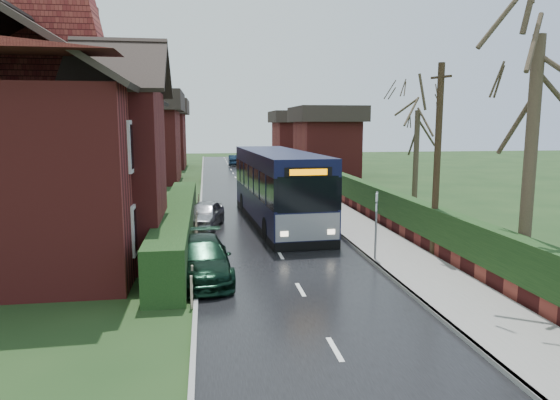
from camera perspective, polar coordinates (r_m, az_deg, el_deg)
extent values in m
plane|color=#29411C|center=(16.91, 1.07, -8.11)|extent=(140.00, 140.00, 0.00)
cube|color=black|center=(26.56, -2.51, -1.92)|extent=(6.00, 100.00, 0.02)
cube|color=slate|center=(27.31, 6.39, -1.55)|extent=(2.50, 100.00, 0.14)
cube|color=gray|center=(27.03, 3.93, -1.62)|extent=(0.12, 100.00, 0.14)
cube|color=gray|center=(26.42, -9.11, -1.99)|extent=(0.12, 100.00, 0.10)
cube|color=black|center=(21.39, -11.56, -2.52)|extent=(1.20, 16.00, 1.60)
cube|color=maroon|center=(27.70, 9.50, -0.98)|extent=(0.30, 50.00, 0.60)
cube|color=black|center=(27.57, 9.55, 0.86)|extent=(0.60, 50.00, 1.20)
cube|color=maroon|center=(21.98, -25.15, 2.93)|extent=(8.00, 14.00, 6.00)
cube|color=maroon|center=(18.28, -17.27, 2.36)|extent=(2.50, 4.00, 6.00)
cube|color=brown|center=(25.89, -21.22, 17.69)|extent=(0.90, 1.40, 2.20)
cube|color=silver|center=(16.46, -16.20, -3.19)|extent=(0.08, 1.20, 1.60)
cube|color=black|center=(16.45, -16.10, -3.19)|extent=(0.03, 0.95, 1.35)
cube|color=silver|center=(16.14, -16.59, 5.89)|extent=(0.08, 1.20, 1.60)
cube|color=black|center=(16.14, -16.48, 5.89)|extent=(0.03, 0.95, 1.35)
cube|color=silver|center=(20.36, -14.72, -0.90)|extent=(0.08, 1.20, 1.60)
cube|color=black|center=(20.36, -14.64, -0.90)|extent=(0.03, 0.95, 1.35)
cube|color=silver|center=(20.11, -15.01, 6.42)|extent=(0.08, 1.20, 1.60)
cube|color=black|center=(20.10, -14.92, 6.43)|extent=(0.03, 0.95, 1.35)
cube|color=silver|center=(24.30, -13.72, 0.65)|extent=(0.08, 1.20, 1.60)
cube|color=black|center=(24.29, -13.65, 0.65)|extent=(0.03, 0.95, 1.35)
cube|color=silver|center=(24.08, -13.95, 6.78)|extent=(0.08, 1.20, 1.60)
cube|color=black|center=(24.08, -13.88, 6.78)|extent=(0.03, 0.95, 1.35)
cube|color=silver|center=(26.77, -13.25, 1.38)|extent=(0.08, 1.20, 1.60)
cube|color=black|center=(26.76, -13.19, 1.38)|extent=(0.03, 0.95, 1.35)
cube|color=silver|center=(26.57, -13.44, 6.95)|extent=(0.08, 1.20, 1.60)
cube|color=black|center=(26.57, -13.38, 6.95)|extent=(0.03, 0.95, 1.35)
cube|color=black|center=(24.82, -0.28, -0.39)|extent=(3.33, 11.85, 1.21)
cube|color=black|center=(24.65, -0.28, 2.47)|extent=(3.35, 11.85, 1.28)
cube|color=black|center=(24.57, -0.28, 4.77)|extent=(3.33, 11.85, 0.70)
cube|color=black|center=(24.96, -0.28, -2.19)|extent=(3.33, 11.85, 0.37)
cube|color=gray|center=(19.26, 3.17, -3.11)|extent=(2.56, 0.27, 1.07)
cube|color=black|center=(19.01, 3.23, 0.65)|extent=(2.40, 0.22, 1.38)
cube|color=black|center=(18.91, 3.25, 3.21)|extent=(1.87, 0.19, 0.37)
cube|color=#FF8C00|center=(18.87, 3.28, 3.20)|extent=(1.46, 0.12, 0.23)
cube|color=black|center=(19.41, 3.16, -5.21)|extent=(2.61, 0.29, 0.32)
cube|color=#FFF2CC|center=(19.03, 0.50, -3.89)|extent=(0.30, 0.07, 0.19)
cube|color=#FFF2CC|center=(19.50, 5.87, -3.63)|extent=(0.30, 0.07, 0.19)
cylinder|color=black|center=(21.06, -1.46, -3.32)|extent=(0.36, 1.04, 1.02)
cylinder|color=black|center=(21.61, 4.85, -3.04)|extent=(0.36, 1.04, 1.02)
cylinder|color=black|center=(28.35, -4.17, -0.24)|extent=(0.36, 1.04, 1.02)
cylinder|color=black|center=(28.76, 0.58, -0.09)|extent=(0.36, 1.04, 1.02)
imported|color=#AAA9AE|center=(24.04, -8.60, -1.64)|extent=(2.22, 3.90, 1.25)
imported|color=black|center=(16.15, -8.96, -6.66)|extent=(2.06, 4.53, 1.29)
imported|color=#102032|center=(59.92, -5.26, 4.55)|extent=(1.37, 3.85, 1.27)
cylinder|color=slate|center=(17.94, 10.91, -3.10)|extent=(0.07, 0.07, 2.55)
cube|color=white|center=(17.75, 11.01, 0.35)|extent=(0.21, 0.37, 0.29)
cube|color=white|center=(17.81, 10.98, -0.80)|extent=(0.18, 0.33, 0.25)
cylinder|color=black|center=(19.10, 17.52, 4.18)|extent=(0.24, 0.24, 7.05)
cube|color=black|center=(19.13, 17.94, 13.23)|extent=(0.42, 0.87, 0.08)
cylinder|color=#3E3224|center=(15.72, 26.63, 3.24)|extent=(0.35, 0.35, 7.29)
cylinder|color=#3C3123|center=(29.13, 15.26, 4.31)|extent=(0.30, 0.30, 5.65)
cylinder|color=#3B3023|center=(32.90, -21.02, 5.36)|extent=(0.30, 0.30, 6.64)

